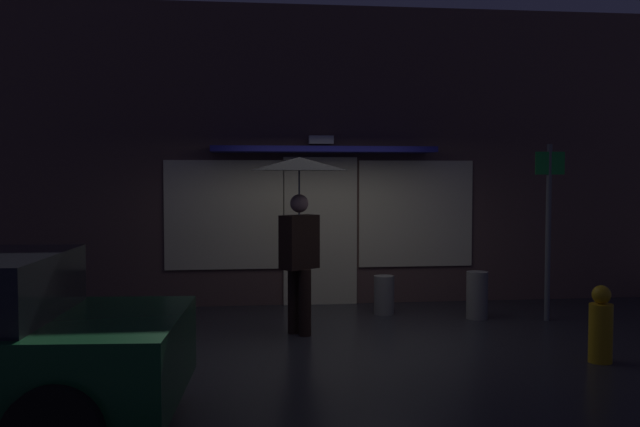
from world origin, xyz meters
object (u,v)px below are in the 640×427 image
street_sign_post (548,221)px  sidewalk_bollard (384,295)px  sidewalk_bollard_2 (477,295)px  fire_hydrant (601,327)px  person_with_umbrella (299,197)px

street_sign_post → sidewalk_bollard: street_sign_post is taller
street_sign_post → sidewalk_bollard_2: 1.36m
street_sign_post → sidewalk_bollard_2: bearing=164.9°
street_sign_post → fire_hydrant: bearing=-100.2°
person_with_umbrella → sidewalk_bollard: size_ratio=4.01×
person_with_umbrella → fire_hydrant: size_ratio=2.68×
street_sign_post → sidewalk_bollard: size_ratio=4.36×
street_sign_post → sidewalk_bollard: bearing=161.3°
street_sign_post → sidewalk_bollard_2: (-0.88, 0.24, -1.01)m
sidewalk_bollard_2 → fire_hydrant: fire_hydrant is taller
person_with_umbrella → sidewalk_bollard: 2.22m
person_with_umbrella → fire_hydrant: 3.65m
person_with_umbrella → street_sign_post: street_sign_post is taller
person_with_umbrella → street_sign_post: size_ratio=0.92×
sidewalk_bollard → sidewalk_bollard_2: (1.18, -0.46, 0.05)m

